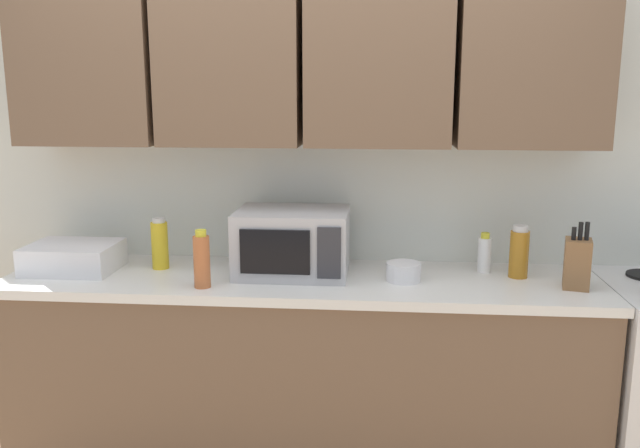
# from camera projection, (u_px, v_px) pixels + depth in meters

# --- Properties ---
(wall_back_with_cabinets) EXTENTS (3.41, 0.38, 2.60)m
(wall_back_with_cabinets) POSITION_uv_depth(u_px,v_px,m) (307.00, 115.00, 2.91)
(wall_back_with_cabinets) COLOR silver
(wall_back_with_cabinets) RESTS_ON ground_plane
(counter_run) EXTENTS (2.54, 0.63, 0.90)m
(counter_run) POSITION_uv_depth(u_px,v_px,m) (302.00, 373.00, 2.91)
(counter_run) COLOR brown
(counter_run) RESTS_ON ground_plane
(microwave) EXTENTS (0.48, 0.37, 0.28)m
(microwave) POSITION_uv_depth(u_px,v_px,m) (293.00, 242.00, 2.84)
(microwave) COLOR #B7B7BC
(microwave) RESTS_ON counter_run
(dish_rack) EXTENTS (0.38, 0.30, 0.12)m
(dish_rack) POSITION_uv_depth(u_px,v_px,m) (73.00, 257.00, 2.90)
(dish_rack) COLOR silver
(dish_rack) RESTS_ON counter_run
(knife_block) EXTENTS (0.13, 0.14, 0.27)m
(knife_block) POSITION_uv_depth(u_px,v_px,m) (577.00, 263.00, 2.64)
(knife_block) COLOR brown
(knife_block) RESTS_ON counter_run
(bottle_white_jar) EXTENTS (0.06, 0.06, 0.18)m
(bottle_white_jar) POSITION_uv_depth(u_px,v_px,m) (484.00, 254.00, 2.87)
(bottle_white_jar) COLOR white
(bottle_white_jar) RESTS_ON counter_run
(bottle_amber_vinegar) EXTENTS (0.08, 0.08, 0.23)m
(bottle_amber_vinegar) POSITION_uv_depth(u_px,v_px,m) (519.00, 252.00, 2.78)
(bottle_amber_vinegar) COLOR #AD701E
(bottle_amber_vinegar) RESTS_ON counter_run
(bottle_yellow_mustard) EXTENTS (0.07, 0.07, 0.23)m
(bottle_yellow_mustard) POSITION_uv_depth(u_px,v_px,m) (160.00, 244.00, 2.92)
(bottle_yellow_mustard) COLOR gold
(bottle_yellow_mustard) RESTS_ON counter_run
(bottle_spice_jar) EXTENTS (0.07, 0.07, 0.24)m
(bottle_spice_jar) POSITION_uv_depth(u_px,v_px,m) (202.00, 260.00, 2.64)
(bottle_spice_jar) COLOR #BC6638
(bottle_spice_jar) RESTS_ON counter_run
(bowl_ceramic_small) EXTENTS (0.15, 0.15, 0.08)m
(bowl_ceramic_small) POSITION_uv_depth(u_px,v_px,m) (404.00, 272.00, 2.74)
(bowl_ceramic_small) COLOR silver
(bowl_ceramic_small) RESTS_ON counter_run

